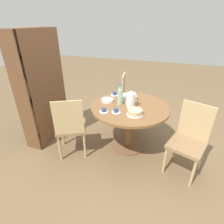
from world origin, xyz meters
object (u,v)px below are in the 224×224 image
Objects in this scene: chair_a at (189,139)px; bookshelf at (43,92)px; cup_c at (104,110)px; cake_second at (135,112)px; cup_b at (116,111)px; water_bottle at (120,96)px; coffee_pot at (131,99)px; chair_b at (130,97)px; cake_main at (129,98)px; cup_a at (115,94)px; chair_c at (71,126)px.

chair_a is 2.28m from bookshelf.
cup_c is (-0.08, 1.15, 0.25)m from chair_a.
cake_second reaches higher than cup_b.
cup_b is at bearing 86.68° from bookshelf.
cake_second is at bearing 87.88° from bookshelf.
water_bottle is at bearing 99.46° from bookshelf.
cake_second is at bearing -82.03° from cup_c.
chair_a is 1.02m from cup_b.
coffee_pot reaches higher than cake_second.
chair_b reaches higher than cup_b.
cake_main is at bearing 23.93° from cake_second.
cake_second reaches higher than cup_a.
chair_c is 7.67× the size of cup_c.
cup_c is (-0.51, 0.22, -0.02)m from cake_main.
bookshelf reaches higher than water_bottle.
cup_b is 0.17m from cup_c.
coffee_pot is 1.11× the size of cake_second.
cake_main is (0.42, 0.93, 0.27)m from chair_a.
bookshelf is 7.80× the size of cake_second.
chair_b is at bearing -3.53° from cup_c.
chair_a is 7.67× the size of cup_c.
cup_a is at bearing 66.61° from cake_main.
chair_a and chair_b have the same top height.
cup_c is at bearing 133.20° from coffee_pot.
cup_a is at bearing 116.21° from bookshelf.
water_bottle is at bearing -168.52° from chair_c.
bookshelf is 1.53m from cake_second.
cake_main is 0.55m from cup_c.
cup_a is (-0.54, 0.13, 0.25)m from chair_b.
cup_c is (0.17, -0.46, 0.25)m from chair_c.
chair_a is 1.00× the size of chair_c.
cup_a is at bearing 174.95° from chair_a.
chair_b is 1.44m from chair_c.
coffee_pot is at bearing -177.36° from chair_c.
water_bottle is (0.49, -0.59, 0.36)m from chair_c.
cup_c is (-0.06, 0.42, -0.01)m from cake_second.
chair_a is at bearing -103.21° from water_bottle.
cake_second is at bearing 166.30° from chair_c.
coffee_pot reaches higher than chair_c.
cup_b is at bearing -173.62° from water_bottle.
chair_a is 3.06× the size of water_bottle.
chair_a is 0.77m from cake_second.
bookshelf is (0.28, 0.65, 0.33)m from chair_c.
cup_a is at bearing 32.14° from water_bottle.
cake_main is 2.16× the size of cup_c.
coffee_pot is 2.02× the size of cup_c.
cup_c is at bearing 156.16° from cake_main.
water_bottle is (0.03, 0.17, 0.01)m from coffee_pot.
water_bottle is 1.37× the size of cake_second.
bookshelf is 5.68× the size of water_bottle.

